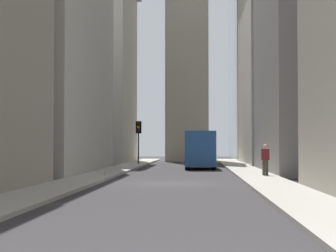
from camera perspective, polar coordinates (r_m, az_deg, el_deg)
The scene contains 11 objects.
ground_plane at distance 28.10m, azimuth 0.40°, elevation -5.54°, with size 135.00×135.00×0.00m, color #302D30.
sidewalk_right at distance 28.65m, azimuth -8.67°, elevation -5.31°, with size 90.00×2.20×0.14m, color #A8A399.
sidewalk_left at distance 28.26m, azimuth 9.59°, elevation -5.35°, with size 90.00×2.20×0.14m, color #A8A399.
building_left_far at distance 58.77m, azimuth 12.12°, elevation 6.74°, with size 16.97×10.50×21.06m.
building_right_far at distance 61.68m, azimuth -8.23°, elevation 6.35°, with size 12.78×10.50×21.15m.
building_right_midfar at distance 41.31m, azimuth -14.00°, elevation 9.57°, with size 17.51×10.00×19.89m.
delivery_truck at distance 45.54m, azimuth 3.12°, elevation -2.29°, with size 6.46×2.25×2.84m.
sedan_black at distance 53.91m, azimuth 3.08°, elevation -3.06°, with size 4.30×1.78×1.42m.
traffic_light_midblock at distance 53.14m, azimuth -2.85°, elevation -0.62°, with size 0.43×0.52×3.82m.
pedestrian at distance 33.41m, azimuth 9.31°, elevation -3.08°, with size 0.26×0.44×1.72m.
discarded_bottle at distance 32.88m, azimuth -6.09°, elevation -4.56°, with size 0.07×0.07×0.27m.
Camera 1 is at (-28.02, -1.22, 1.81)m, focal length 63.59 mm.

